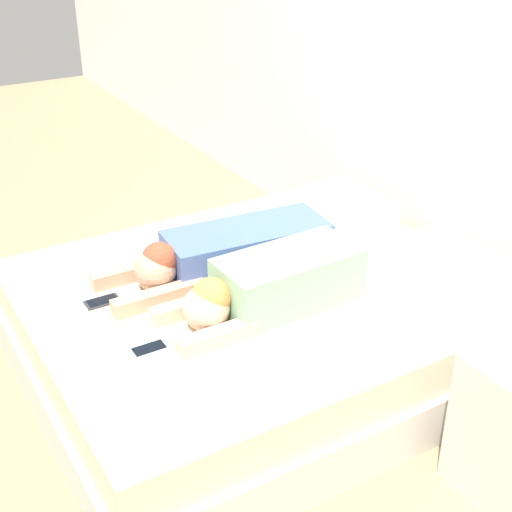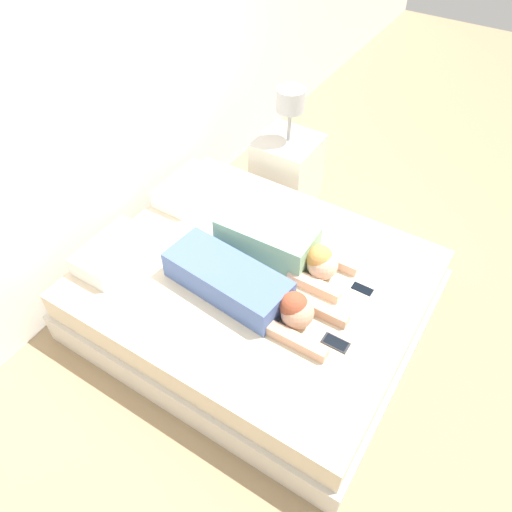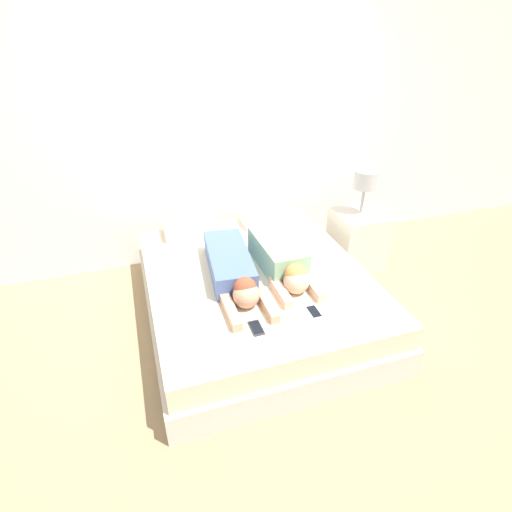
{
  "view_description": "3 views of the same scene",
  "coord_description": "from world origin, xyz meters",
  "px_view_note": "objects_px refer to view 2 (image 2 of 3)",
  "views": [
    {
      "loc": [
        2.43,
        -1.44,
        2.08
      ],
      "look_at": [
        0.0,
        0.0,
        0.58
      ],
      "focal_mm": 50.0,
      "sensor_mm": 36.0,
      "label": 1
    },
    {
      "loc": [
        -1.79,
        -1.13,
        2.76
      ],
      "look_at": [
        0.0,
        0.0,
        0.58
      ],
      "focal_mm": 35.0,
      "sensor_mm": 36.0,
      "label": 2
    },
    {
      "loc": [
        -0.85,
        -2.59,
        2.22
      ],
      "look_at": [
        0.0,
        0.0,
        0.58
      ],
      "focal_mm": 28.0,
      "sensor_mm": 36.0,
      "label": 3
    }
  ],
  "objects_px": {
    "cell_phone_left": "(336,343)",
    "pillow_head_right": "(188,188)",
    "bed": "(256,295)",
    "person_left": "(245,287)",
    "cell_phone_right": "(362,289)",
    "pillow_head_left": "(113,252)",
    "person_right": "(281,245)",
    "nightstand": "(287,166)"
  },
  "relations": [
    {
      "from": "person_right",
      "to": "cell_phone_left",
      "type": "distance_m",
      "value": 0.74
    },
    {
      "from": "person_left",
      "to": "person_right",
      "type": "bearing_deg",
      "value": -0.97
    },
    {
      "from": "cell_phone_left",
      "to": "cell_phone_right",
      "type": "distance_m",
      "value": 0.44
    },
    {
      "from": "bed",
      "to": "pillow_head_left",
      "type": "bearing_deg",
      "value": 114.93
    },
    {
      "from": "cell_phone_left",
      "to": "cell_phone_right",
      "type": "xyz_separation_m",
      "value": [
        0.44,
        0.03,
        0.0
      ]
    },
    {
      "from": "person_left",
      "to": "cell_phone_right",
      "type": "distance_m",
      "value": 0.72
    },
    {
      "from": "bed",
      "to": "pillow_head_left",
      "type": "height_order",
      "value": "pillow_head_left"
    },
    {
      "from": "person_right",
      "to": "person_left",
      "type": "bearing_deg",
      "value": 179.03
    },
    {
      "from": "bed",
      "to": "pillow_head_left",
      "type": "distance_m",
      "value": 0.96
    },
    {
      "from": "pillow_head_left",
      "to": "nightstand",
      "type": "xyz_separation_m",
      "value": [
        1.62,
        -0.36,
        -0.17
      ]
    },
    {
      "from": "bed",
      "to": "cell_phone_left",
      "type": "relative_size",
      "value": 13.66
    },
    {
      "from": "pillow_head_right",
      "to": "pillow_head_left",
      "type": "bearing_deg",
      "value": 180.0
    },
    {
      "from": "pillow_head_left",
      "to": "cell_phone_right",
      "type": "distance_m",
      "value": 1.58
    },
    {
      "from": "cell_phone_left",
      "to": "pillow_head_right",
      "type": "bearing_deg",
      "value": 68.06
    },
    {
      "from": "pillow_head_right",
      "to": "cell_phone_left",
      "type": "height_order",
      "value": "pillow_head_right"
    },
    {
      "from": "person_right",
      "to": "cell_phone_right",
      "type": "relative_size",
      "value": 5.97
    },
    {
      "from": "pillow_head_right",
      "to": "nightstand",
      "type": "xyz_separation_m",
      "value": [
        0.84,
        -0.36,
        -0.17
      ]
    },
    {
      "from": "bed",
      "to": "nightstand",
      "type": "height_order",
      "value": "nightstand"
    },
    {
      "from": "pillow_head_left",
      "to": "person_left",
      "type": "xyz_separation_m",
      "value": [
        0.18,
        -0.88,
        0.03
      ]
    },
    {
      "from": "cell_phone_right",
      "to": "cell_phone_left",
      "type": "bearing_deg",
      "value": -175.58
    },
    {
      "from": "person_right",
      "to": "nightstand",
      "type": "distance_m",
      "value": 1.18
    },
    {
      "from": "person_left",
      "to": "pillow_head_right",
      "type": "bearing_deg",
      "value": 56.16
    },
    {
      "from": "cell_phone_left",
      "to": "nightstand",
      "type": "height_order",
      "value": "nightstand"
    },
    {
      "from": "pillow_head_left",
      "to": "nightstand",
      "type": "relative_size",
      "value": 0.49
    },
    {
      "from": "pillow_head_left",
      "to": "cell_phone_left",
      "type": "distance_m",
      "value": 1.5
    },
    {
      "from": "person_right",
      "to": "nightstand",
      "type": "relative_size",
      "value": 0.9
    },
    {
      "from": "cell_phone_right",
      "to": "nightstand",
      "type": "xyz_separation_m",
      "value": [
        1.01,
        1.1,
        -0.11
      ]
    },
    {
      "from": "pillow_head_right",
      "to": "cell_phone_right",
      "type": "xyz_separation_m",
      "value": [
        -0.16,
        -1.46,
        -0.06
      ]
    },
    {
      "from": "pillow_head_right",
      "to": "nightstand",
      "type": "bearing_deg",
      "value": -22.98
    },
    {
      "from": "nightstand",
      "to": "person_left",
      "type": "bearing_deg",
      "value": -159.93
    },
    {
      "from": "pillow_head_left",
      "to": "cell_phone_right",
      "type": "relative_size",
      "value": 3.27
    },
    {
      "from": "bed",
      "to": "person_left",
      "type": "distance_m",
      "value": 0.38
    },
    {
      "from": "pillow_head_left",
      "to": "person_right",
      "type": "bearing_deg",
      "value": -56.6
    },
    {
      "from": "pillow_head_left",
      "to": "person_right",
      "type": "distance_m",
      "value": 1.07
    },
    {
      "from": "pillow_head_right",
      "to": "person_right",
      "type": "height_order",
      "value": "person_right"
    },
    {
      "from": "cell_phone_left",
      "to": "cell_phone_right",
      "type": "height_order",
      "value": "same"
    },
    {
      "from": "person_left",
      "to": "nightstand",
      "type": "distance_m",
      "value": 1.54
    },
    {
      "from": "cell_phone_right",
      "to": "pillow_head_right",
      "type": "bearing_deg",
      "value": 83.63
    },
    {
      "from": "pillow_head_right",
      "to": "person_left",
      "type": "bearing_deg",
      "value": -123.84
    },
    {
      "from": "person_left",
      "to": "cell_phone_left",
      "type": "xyz_separation_m",
      "value": [
        -0.01,
        -0.61,
        -0.09
      ]
    },
    {
      "from": "cell_phone_left",
      "to": "pillow_head_left",
      "type": "bearing_deg",
      "value": 96.61
    },
    {
      "from": "person_left",
      "to": "nightstand",
      "type": "bearing_deg",
      "value": 20.07
    }
  ]
}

